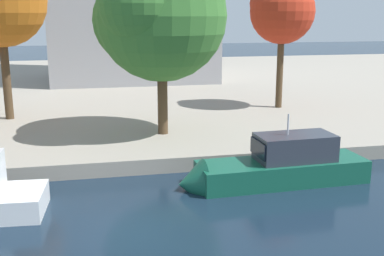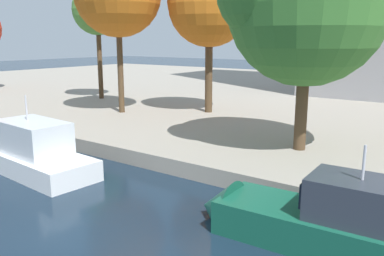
# 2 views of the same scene
# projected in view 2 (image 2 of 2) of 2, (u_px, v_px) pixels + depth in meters

# --- Properties ---
(ground_plane) EXTENTS (220.00, 220.00, 0.00)m
(ground_plane) POSITION_uv_depth(u_px,v_px,m) (81.00, 233.00, 13.34)
(ground_plane) COLOR #142333
(dock_promenade) EXTENTS (120.00, 55.00, 0.79)m
(dock_promenade) POSITION_uv_depth(u_px,v_px,m) (356.00, 100.00, 39.91)
(dock_promenade) COLOR gray
(dock_promenade) RESTS_ON ground_plane
(motor_yacht_1) EXTENTS (9.41, 3.17, 4.69)m
(motor_yacht_1) POSITION_uv_depth(u_px,v_px,m) (23.00, 155.00, 20.08)
(motor_yacht_1) COLOR white
(motor_yacht_1) RESTS_ON ground_plane
(motor_yacht_2) EXTENTS (9.24, 2.67, 4.13)m
(motor_yacht_2) POSITION_uv_depth(u_px,v_px,m) (332.00, 229.00, 12.18)
(motor_yacht_2) COLOR #14513D
(motor_yacht_2) RESTS_ON ground_plane
(tree_1) EXTENTS (4.83, 4.58, 10.44)m
(tree_1) POSITION_uv_depth(u_px,v_px,m) (97.00, 10.00, 37.01)
(tree_1) COLOR #4C3823
(tree_1) RESTS_ON dock_promenade
(tree_3) EXTENTS (6.12, 6.12, 11.02)m
(tree_3) POSITION_uv_depth(u_px,v_px,m) (206.00, 4.00, 29.52)
(tree_3) COLOR #4C3823
(tree_3) RESTS_ON dock_promenade
(tree_4) EXTENTS (7.73, 7.72, 10.78)m
(tree_4) POSITION_uv_depth(u_px,v_px,m) (298.00, 7.00, 19.36)
(tree_4) COLOR #4C3823
(tree_4) RESTS_ON dock_promenade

